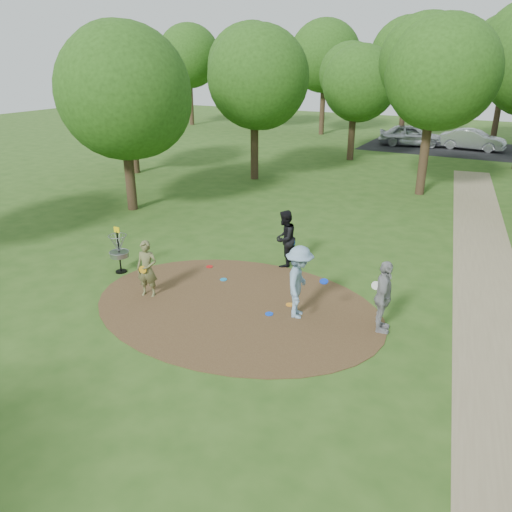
% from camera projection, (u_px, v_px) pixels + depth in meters
% --- Properties ---
extents(ground, '(100.00, 100.00, 0.00)m').
position_uv_depth(ground, '(236.00, 306.00, 13.99)').
color(ground, '#2D5119').
rests_on(ground, ground).
extents(dirt_clearing, '(8.40, 8.40, 0.02)m').
position_uv_depth(dirt_clearing, '(236.00, 306.00, 13.99)').
color(dirt_clearing, '#47301C').
rests_on(dirt_clearing, ground).
extents(footpath, '(7.55, 39.89, 0.01)m').
position_uv_depth(footpath, '(494.00, 330.00, 12.76)').
color(footpath, '#8C7A5B').
rests_on(footpath, ground).
extents(parking_lot, '(14.00, 8.00, 0.01)m').
position_uv_depth(parking_lot, '(460.00, 149.00, 37.60)').
color(parking_lot, black).
rests_on(parking_lot, ground).
extents(player_observer_with_disc, '(0.70, 0.56, 1.69)m').
position_uv_depth(player_observer_with_disc, '(147.00, 269.00, 14.31)').
color(player_observer_with_disc, '#65673B').
rests_on(player_observer_with_disc, ground).
extents(player_throwing_with_disc, '(1.33, 1.44, 2.00)m').
position_uv_depth(player_throwing_with_disc, '(299.00, 282.00, 13.10)').
color(player_throwing_with_disc, '#7E9FBC').
rests_on(player_throwing_with_disc, ground).
extents(player_walking_with_disc, '(0.72, 0.93, 1.91)m').
position_uv_depth(player_walking_with_disc, '(285.00, 239.00, 16.38)').
color(player_walking_with_disc, black).
rests_on(player_walking_with_disc, ground).
extents(player_waiting_with_disc, '(0.68, 1.19, 1.91)m').
position_uv_depth(player_waiting_with_disc, '(383.00, 297.00, 12.41)').
color(player_waiting_with_disc, gray).
rests_on(player_waiting_with_disc, ground).
extents(disc_ground_cyan, '(0.22, 0.22, 0.02)m').
position_uv_depth(disc_ground_cyan, '(223.00, 279.00, 15.60)').
color(disc_ground_cyan, '#1888C7').
rests_on(disc_ground_cyan, dirt_clearing).
extents(disc_ground_blue, '(0.22, 0.22, 0.02)m').
position_uv_depth(disc_ground_blue, '(269.00, 314.00, 13.52)').
color(disc_ground_blue, blue).
rests_on(disc_ground_blue, dirt_clearing).
extents(disc_ground_red, '(0.22, 0.22, 0.02)m').
position_uv_depth(disc_ground_red, '(209.00, 267.00, 16.55)').
color(disc_ground_red, red).
rests_on(disc_ground_red, dirt_clearing).
extents(car_left, '(5.07, 2.96, 1.62)m').
position_uv_depth(car_left, '(411.00, 135.00, 38.52)').
color(car_left, '#B9BBC1').
rests_on(car_left, ground).
extents(car_right, '(4.66, 1.98, 1.50)m').
position_uv_depth(car_right, '(473.00, 140.00, 36.88)').
color(car_right, '#A9ACB1').
rests_on(car_right, ground).
extents(disc_ground_orange, '(0.22, 0.22, 0.02)m').
position_uv_depth(disc_ground_orange, '(290.00, 305.00, 14.02)').
color(disc_ground_orange, orange).
rests_on(disc_ground_orange, dirt_clearing).
extents(disc_golf_basket, '(0.63, 0.63, 1.54)m').
position_uv_depth(disc_golf_basket, '(119.00, 247.00, 15.89)').
color(disc_golf_basket, black).
rests_on(disc_golf_basket, ground).
extents(tree_ring, '(36.66, 45.50, 9.48)m').
position_uv_depth(tree_ring, '(423.00, 94.00, 18.49)').
color(tree_ring, '#332316').
rests_on(tree_ring, ground).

